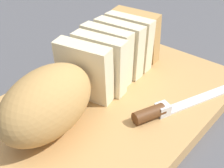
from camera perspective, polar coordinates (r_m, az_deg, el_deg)
name	(u,v)px	position (r m, az deg, el deg)	size (l,w,h in m)	color
ground_plane	(112,110)	(0.53, 0.00, -4.83)	(3.00, 3.00, 0.00)	#4C4C51
cutting_board	(112,104)	(0.52, 0.00, -3.81)	(0.45, 0.30, 0.02)	tan
bread_loaf	(84,74)	(0.49, -5.20, 1.82)	(0.36, 0.13, 0.10)	tan
bread_knife	(174,106)	(0.50, 11.38, -4.02)	(0.27, 0.13, 0.02)	silver
crumb_near_knife	(124,81)	(0.55, 2.27, 0.55)	(0.01, 0.01, 0.01)	tan
crumb_near_loaf	(86,81)	(0.56, -4.81, 0.63)	(0.01, 0.01, 0.01)	tan
crumb_stray_left	(114,91)	(0.53, 0.38, -1.24)	(0.01, 0.01, 0.01)	tan
crumb_stray_right	(142,122)	(0.47, 5.57, -7.02)	(0.00, 0.00, 0.00)	tan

